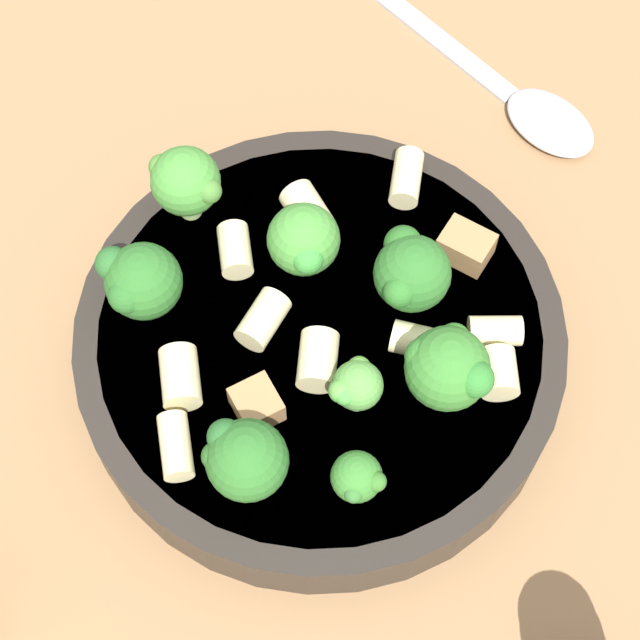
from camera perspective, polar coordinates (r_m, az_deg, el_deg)
ground_plane at (r=0.53m, az=-0.00°, el=-2.13°), size 2.00×2.00×0.00m
pasta_bowl at (r=0.51m, az=-0.00°, el=-1.21°), size 0.23×0.23×0.03m
broccoli_floret_0 at (r=0.49m, az=-9.59°, el=2.02°), size 0.04×0.04×0.04m
broccoli_floret_1 at (r=0.46m, az=1.92°, el=-3.52°), size 0.02×0.02×0.03m
broccoli_floret_2 at (r=0.48m, az=4.90°, el=2.60°), size 0.04×0.04×0.04m
broccoli_floret_3 at (r=0.45m, az=-4.06°, el=-7.37°), size 0.04×0.04×0.04m
broccoli_floret_4 at (r=0.51m, az=-7.15°, el=7.34°), size 0.04×0.03×0.04m
broccoli_floret_5 at (r=0.46m, az=6.82°, el=-2.53°), size 0.04×0.04×0.05m
broccoli_floret_6 at (r=0.50m, az=-0.82°, el=4.24°), size 0.03×0.04×0.04m
broccoli_floret_7 at (r=0.45m, az=2.01°, el=-8.42°), size 0.02×0.02×0.03m
rigatoni_0 at (r=0.47m, az=-7.71°, el=-6.68°), size 0.02×0.03×0.01m
rigatoni_1 at (r=0.49m, az=-3.07°, el=-0.06°), size 0.03×0.03×0.02m
rigatoni_2 at (r=0.53m, az=4.63°, el=7.57°), size 0.02×0.03×0.01m
rigatoni_3 at (r=0.48m, az=-7.47°, el=-3.04°), size 0.02×0.03×0.02m
rigatoni_4 at (r=0.52m, az=-0.70°, el=5.87°), size 0.03×0.03×0.02m
rigatoni_5 at (r=0.50m, az=9.31°, el=-0.19°), size 0.02×0.02×0.01m
rigatoni_6 at (r=0.51m, az=-4.55°, el=3.75°), size 0.02×0.03×0.02m
rigatoni_7 at (r=0.48m, az=-0.25°, el=-2.14°), size 0.02×0.03×0.02m
rigatoni_8 at (r=0.48m, az=9.49°, el=-2.80°), size 0.02×0.02×0.02m
rigatoni_9 at (r=0.49m, az=5.24°, el=-1.14°), size 0.03×0.02×0.02m
chicken_chunk_0 at (r=0.51m, az=7.78°, el=3.92°), size 0.03×0.03×0.02m
chicken_chunk_1 at (r=0.47m, az=-3.40°, el=-4.50°), size 0.03×0.03×0.01m
spoon at (r=0.62m, az=10.61°, el=11.49°), size 0.14×0.14×0.01m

